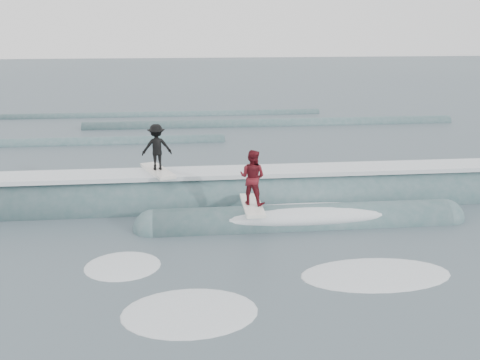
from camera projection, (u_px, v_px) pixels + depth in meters
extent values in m
plane|color=#3A4955|center=(253.00, 253.00, 14.21)|extent=(160.00, 160.00, 0.00)
cylinder|color=#375B5D|center=(237.00, 203.00, 18.18)|extent=(18.01, 2.03, 2.03)
cylinder|color=#375B5D|center=(303.00, 224.00, 16.27)|extent=(9.00, 1.23, 1.23)
sphere|color=#375B5D|center=(154.00, 230.00, 15.81)|extent=(1.23, 1.23, 1.23)
sphere|color=#375B5D|center=(444.00, 218.00, 16.73)|extent=(1.23, 1.23, 1.23)
cube|color=white|center=(237.00, 172.00, 17.87)|extent=(18.00, 1.30, 0.14)
ellipsoid|color=white|center=(303.00, 215.00, 16.18)|extent=(7.60, 1.30, 0.60)
cube|color=white|center=(158.00, 171.00, 17.57)|extent=(1.25, 2.06, 0.10)
imported|color=black|center=(157.00, 147.00, 17.34)|extent=(1.04, 0.69, 1.50)
cube|color=white|center=(252.00, 205.00, 15.92)|extent=(0.56, 2.00, 0.10)
imported|color=#5D1119|center=(252.00, 177.00, 15.67)|extent=(1.00, 0.94, 1.64)
ellipsoid|color=white|center=(190.00, 312.00, 11.32)|extent=(2.89, 1.97, 0.10)
ellipsoid|color=white|center=(123.00, 266.00, 13.47)|extent=(2.33, 1.59, 0.10)
ellipsoid|color=white|center=(376.00, 275.00, 13.01)|extent=(3.29, 2.24, 0.10)
cylinder|color=#375B5D|center=(3.00, 146.00, 26.47)|extent=(22.00, 0.70, 0.70)
cylinder|color=#375B5D|center=(272.00, 125.00, 31.72)|extent=(22.00, 0.80, 0.80)
cylinder|color=#375B5D|center=(153.00, 116.00, 34.80)|extent=(22.00, 0.60, 0.60)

